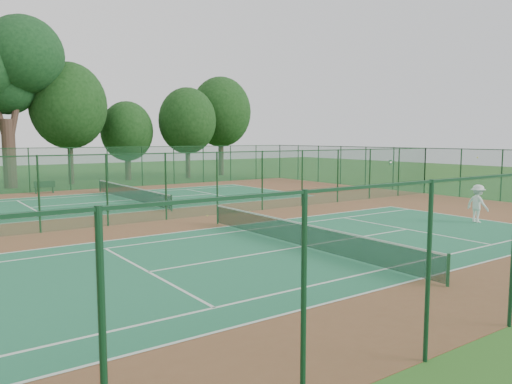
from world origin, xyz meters
TOP-DOWN VIEW (x-y plane):
  - ground at (0.00, 0.00)m, footprint 120.00×120.00m
  - red_pad at (0.00, 0.00)m, footprint 40.00×36.00m
  - court_near at (0.00, -9.00)m, footprint 23.77×10.97m
  - court_far at (0.00, 9.00)m, footprint 23.77×10.97m
  - fence_north at (0.00, 18.00)m, footprint 40.00×0.09m
  - fence_east at (20.00, 0.00)m, footprint 0.09×36.00m
  - fence_divider at (0.00, 0.00)m, footprint 40.00×0.09m
  - tennis_net_near at (0.00, -9.00)m, footprint 0.10×12.90m
  - tennis_net_far at (0.00, 9.00)m, footprint 0.10×12.90m
  - player_near at (10.85, -9.80)m, footprint 0.89×1.33m
  - bench at (-3.81, 16.84)m, footprint 1.56×0.57m
  - stray_ball_a at (0.76, -0.24)m, footprint 0.08×0.08m
  - stray_ball_b at (3.59, -0.21)m, footprint 0.07×0.07m
  - stray_ball_c at (2.20, -0.68)m, footprint 0.07×0.07m
  - big_tree at (-5.09, 22.98)m, footprint 9.40×6.88m
  - evergreen_row at (0.50, 24.25)m, footprint 39.00×5.00m

SIDE VIEW (x-z plane):
  - ground at x=0.00m, z-range 0.00..0.00m
  - evergreen_row at x=0.50m, z-range -6.00..6.00m
  - red_pad at x=0.00m, z-range 0.00..0.01m
  - court_near at x=0.00m, z-range 0.01..0.02m
  - court_far at x=0.00m, z-range 0.01..0.02m
  - stray_ball_b at x=3.59m, z-range 0.01..0.08m
  - stray_ball_c at x=2.20m, z-range 0.01..0.08m
  - stray_ball_a at x=0.76m, z-range 0.01..0.09m
  - bench at x=-3.81m, z-range 0.03..0.97m
  - tennis_net_near at x=0.00m, z-range 0.06..1.03m
  - tennis_net_far at x=0.00m, z-range 0.06..1.03m
  - player_near at x=10.85m, z-range 0.02..1.92m
  - fence_east at x=20.00m, z-range 0.01..3.51m
  - fence_north at x=0.00m, z-range 0.01..3.51m
  - fence_divider at x=0.00m, z-range 0.01..3.51m
  - big_tree at x=-5.09m, z-range 3.00..17.44m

